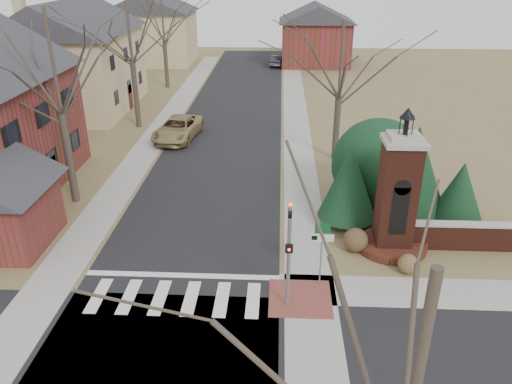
# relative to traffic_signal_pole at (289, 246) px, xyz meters

# --- Properties ---
(ground) EXTENTS (120.00, 120.00, 0.00)m
(ground) POSITION_rel_traffic_signal_pole_xyz_m (-4.30, -0.57, -2.59)
(ground) COLOR brown
(ground) RESTS_ON ground
(main_street) EXTENTS (8.00, 70.00, 0.01)m
(main_street) POSITION_rel_traffic_signal_pole_xyz_m (-4.30, 21.43, -2.58)
(main_street) COLOR black
(main_street) RESTS_ON ground
(cross_street) EXTENTS (120.00, 8.00, 0.01)m
(cross_street) POSITION_rel_traffic_signal_pole_xyz_m (-4.30, -3.57, -2.58)
(cross_street) COLOR black
(cross_street) RESTS_ON ground
(crosswalk_zone) EXTENTS (8.00, 2.20, 0.02)m
(crosswalk_zone) POSITION_rel_traffic_signal_pole_xyz_m (-4.30, 0.23, -2.58)
(crosswalk_zone) COLOR silver
(crosswalk_zone) RESTS_ON ground
(stop_bar) EXTENTS (8.00, 0.35, 0.02)m
(stop_bar) POSITION_rel_traffic_signal_pole_xyz_m (-4.30, 1.73, -2.58)
(stop_bar) COLOR silver
(stop_bar) RESTS_ON ground
(sidewalk_right_main) EXTENTS (2.00, 60.00, 0.02)m
(sidewalk_right_main) POSITION_rel_traffic_signal_pole_xyz_m (0.90, 21.43, -2.58)
(sidewalk_right_main) COLOR gray
(sidewalk_right_main) RESTS_ON ground
(sidewalk_left) EXTENTS (2.00, 60.00, 0.02)m
(sidewalk_left) POSITION_rel_traffic_signal_pole_xyz_m (-9.50, 21.43, -2.58)
(sidewalk_left) COLOR gray
(sidewalk_left) RESTS_ON ground
(curb_apron) EXTENTS (2.40, 2.40, 0.02)m
(curb_apron) POSITION_rel_traffic_signal_pole_xyz_m (0.50, 0.43, -2.57)
(curb_apron) COLOR brown
(curb_apron) RESTS_ON ground
(traffic_signal_pole) EXTENTS (0.28, 0.41, 4.50)m
(traffic_signal_pole) POSITION_rel_traffic_signal_pole_xyz_m (0.00, 0.00, 0.00)
(traffic_signal_pole) COLOR slate
(traffic_signal_pole) RESTS_ON ground
(sign_post) EXTENTS (0.90, 0.07, 2.75)m
(sign_post) POSITION_rel_traffic_signal_pole_xyz_m (1.29, 1.41, -0.64)
(sign_post) COLOR slate
(sign_post) RESTS_ON ground
(brick_gate_monument) EXTENTS (3.20, 3.20, 6.47)m
(brick_gate_monument) POSITION_rel_traffic_signal_pole_xyz_m (4.70, 4.42, -0.42)
(brick_gate_monument) COLOR #4E2116
(brick_gate_monument) RESTS_ON ground
(brick_garden_wall) EXTENTS (7.50, 0.50, 1.30)m
(brick_garden_wall) POSITION_rel_traffic_signal_pole_xyz_m (9.20, 4.43, -1.93)
(brick_garden_wall) COLOR #4E2116
(brick_garden_wall) RESTS_ON ground
(house_stucco_left) EXTENTS (9.80, 12.80, 9.28)m
(house_stucco_left) POSITION_rel_traffic_signal_pole_xyz_m (-17.80, 26.42, 2.01)
(house_stucco_left) COLOR #CCC288
(house_stucco_left) RESTS_ON ground
(house_distant_left) EXTENTS (10.80, 8.80, 8.53)m
(house_distant_left) POSITION_rel_traffic_signal_pole_xyz_m (-16.31, 47.42, 1.66)
(house_distant_left) COLOR #CCC288
(house_distant_left) RESTS_ON ground
(house_distant_right) EXTENTS (8.80, 8.80, 7.30)m
(house_distant_right) POSITION_rel_traffic_signal_pole_xyz_m (3.69, 47.42, 1.06)
(house_distant_right) COLOR maroon
(house_distant_right) RESTS_ON ground
(evergreen_near) EXTENTS (2.80, 2.80, 4.10)m
(evergreen_near) POSITION_rel_traffic_signal_pole_xyz_m (2.90, 6.43, -0.29)
(evergreen_near) COLOR #473D33
(evergreen_near) RESTS_ON ground
(evergreen_mid) EXTENTS (3.40, 3.40, 4.70)m
(evergreen_mid) POSITION_rel_traffic_signal_pole_xyz_m (6.20, 7.63, 0.01)
(evergreen_mid) COLOR #473D33
(evergreen_mid) RESTS_ON ground
(evergreen_far) EXTENTS (2.40, 2.40, 3.30)m
(evergreen_far) POSITION_rel_traffic_signal_pole_xyz_m (8.20, 6.63, -0.69)
(evergreen_far) COLOR #473D33
(evergreen_far) RESTS_ON ground
(evergreen_mass) EXTENTS (4.80, 4.80, 4.80)m
(evergreen_mass) POSITION_rel_traffic_signal_pole_xyz_m (4.70, 8.93, -0.19)
(evergreen_mass) COLOR #11331B
(evergreen_mass) RESTS_ON ground
(bare_tree_0) EXTENTS (8.05, 8.05, 11.15)m
(bare_tree_0) POSITION_rel_traffic_signal_pole_xyz_m (-11.30, 8.43, 5.11)
(bare_tree_0) COLOR #473D33
(bare_tree_0) RESTS_ON ground
(bare_tree_1) EXTENTS (8.40, 8.40, 11.64)m
(bare_tree_1) POSITION_rel_traffic_signal_pole_xyz_m (-11.30, 21.43, 5.44)
(bare_tree_1) COLOR #473D33
(bare_tree_1) RESTS_ON ground
(bare_tree_2) EXTENTS (7.35, 7.35, 10.19)m
(bare_tree_2) POSITION_rel_traffic_signal_pole_xyz_m (-11.80, 34.43, 4.44)
(bare_tree_2) COLOR #473D33
(bare_tree_2) RESTS_ON ground
(bare_tree_3) EXTENTS (7.00, 7.00, 9.70)m
(bare_tree_3) POSITION_rel_traffic_signal_pole_xyz_m (3.20, 15.43, 4.10)
(bare_tree_3) COLOR #473D33
(bare_tree_3) RESTS_ON ground
(bare_tree_4) EXTENTS (6.65, 6.65, 9.21)m
(bare_tree_4) POSITION_rel_traffic_signal_pole_xyz_m (1.70, -9.57, 3.77)
(bare_tree_4) COLOR #473D33
(bare_tree_4) RESTS_ON ground
(pickup_truck) EXTENTS (3.25, 5.79, 1.53)m
(pickup_truck) POSITION_rel_traffic_signal_pole_xyz_m (-7.70, 18.75, -1.82)
(pickup_truck) COLOR #9B8554
(pickup_truck) RESTS_ON ground
(distant_car) EXTENTS (1.76, 3.99, 1.28)m
(distant_car) POSITION_rel_traffic_signal_pole_xyz_m (-0.90, 45.76, -1.95)
(distant_car) COLOR #2E3036
(distant_car) RESTS_ON ground
(dry_shrub_left) EXTENTS (1.09, 1.09, 1.09)m
(dry_shrub_left) POSITION_rel_traffic_signal_pole_xyz_m (3.05, 4.03, -2.04)
(dry_shrub_left) COLOR #513B25
(dry_shrub_left) RESTS_ON ground
(dry_shrub_right) EXTENTS (0.83, 0.83, 0.83)m
(dry_shrub_right) POSITION_rel_traffic_signal_pole_xyz_m (5.00, 2.43, -2.17)
(dry_shrub_right) COLOR brown
(dry_shrub_right) RESTS_ON ground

